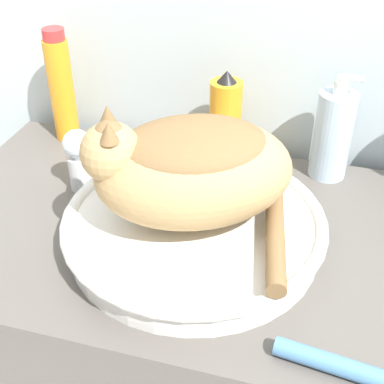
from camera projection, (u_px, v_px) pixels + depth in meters
The scene contains 7 objects.
sink_basin at pixel (194, 226), 0.85m from camera, with size 0.42×0.42×0.06m.
cat at pixel (190, 167), 0.78m from camera, with size 0.35×0.30×0.18m.
faucet at pixel (83, 156), 0.95m from camera, with size 0.13×0.08×0.13m.
soap_pump_bottle at pixel (333, 135), 0.98m from camera, with size 0.07×0.07×0.20m.
shampoo_bottle_tall at pixel (61, 87), 1.08m from camera, with size 0.05×0.05×0.23m.
spray_bottle_trigger at pixel (225, 120), 1.02m from camera, with size 0.06×0.06×0.19m.
cream_tube at pixel (343, 367), 0.65m from camera, with size 0.17×0.05×0.03m.
Camera 1 is at (0.13, -0.40, 1.40)m, focal length 50.00 mm.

